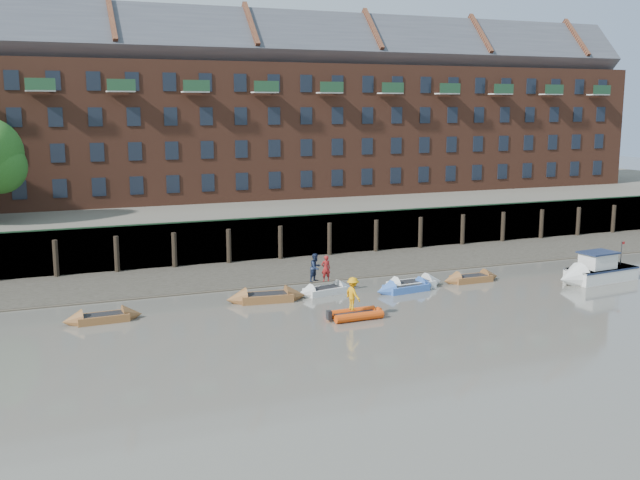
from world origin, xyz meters
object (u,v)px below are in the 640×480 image
rowboat_2 (266,297)px  rowboat_3 (325,291)px  rowboat_0 (103,318)px  person_rower_a (326,268)px  person_rower_b (316,267)px  rowboat_4 (406,288)px  person_rib_crew (353,294)px  rib_tender (357,314)px  motor_launch (590,273)px  rowboat_5 (411,285)px  rowboat_6 (471,279)px

rowboat_2 → rowboat_3: 3.94m
rowboat_0 → person_rower_a: (13.48, 1.19, 1.38)m
rowboat_3 → person_rower_b: size_ratio=2.37×
rowboat_4 → person_rower_b: bearing=157.4°
person_rib_crew → rowboat_0: bearing=61.0°
rowboat_2 → person_rower_a: size_ratio=3.02×
person_rower_a → rowboat_4: bearing=166.7°
rowboat_3 → rib_tender: size_ratio=1.34×
person_rower_a → rowboat_0: bearing=7.0°
rowboat_3 → motor_launch: motor_launch is taller
rib_tender → person_rower_b: size_ratio=1.77×
rowboat_4 → person_rower_a: size_ratio=2.74×
rowboat_5 → person_rower_b: 6.43m
rowboat_5 → rib_tender: 7.84m
rowboat_5 → motor_launch: size_ratio=0.74×
motor_launch → person_rib_crew: (-18.11, -2.05, 0.76)m
rowboat_0 → rowboat_4: rowboat_4 is taller
rib_tender → rowboat_6: bearing=23.6°
rowboat_5 → motor_launch: motor_launch is taller
rowboat_0 → rowboat_5: size_ratio=0.90×
rowboat_2 → rowboat_5: 9.60m
rowboat_4 → person_rower_b: (-5.50, 1.54, 1.44)m
rowboat_0 → rib_tender: size_ratio=1.36×
rowboat_3 → rowboat_2: bearing=173.7°
rowboat_0 → rowboat_6: size_ratio=1.02×
rowboat_0 → rowboat_6: bearing=-0.9°
rowboat_2 → motor_launch: 21.62m
rowboat_6 → rib_tender: size_ratio=1.34×
motor_launch → person_rower_a: size_ratio=3.87×
rowboat_0 → person_rower_b: 13.04m
person_rib_crew → rowboat_2: bearing=22.1°
rowboat_0 → motor_launch: (30.85, -2.47, 0.43)m
motor_launch → person_rib_crew: bearing=0.3°
person_rower_b → person_rib_crew: person_rower_b is taller
person_rower_a → motor_launch: bearing=170.1°
rowboat_6 → person_rower_b: bearing=175.3°
person_rower_a → person_rower_b: bearing=-17.1°
rib_tender → motor_launch: size_ratio=0.49×
rowboat_3 → rowboat_6: (10.22, -0.60, 0.01)m
rowboat_2 → rowboat_4: (8.90, -0.93, -0.02)m
rowboat_0 → motor_launch: motor_launch is taller
motor_launch → person_rower_b: size_ratio=3.59×
rowboat_2 → rib_tender: 6.35m
rowboat_0 → person_rib_crew: (12.74, -4.51, 1.19)m
rowboat_5 → rowboat_3: bearing=168.4°
person_rower_b → rowboat_4: bearing=-46.8°
motor_launch → person_rib_crew: size_ratio=3.47×
rowboat_0 → person_rib_crew: size_ratio=2.33×
rowboat_3 → person_rower_b: person_rower_b is taller
rowboat_0 → rowboat_3: 13.45m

